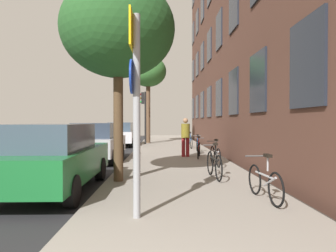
{
  "coord_description": "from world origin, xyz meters",
  "views": [
    {
      "loc": [
        0.46,
        -1.02,
        1.69
      ],
      "look_at": [
        0.74,
        10.77,
        1.52
      ],
      "focal_mm": 32.72,
      "sensor_mm": 36.0,
      "label": 1
    }
  ],
  "objects_px": {
    "bicycle_5": "(190,142)",
    "car_2": "(121,134)",
    "sign_post": "(135,97)",
    "traffic_light": "(144,108)",
    "bicycle_0": "(265,182)",
    "tree_far": "(148,72)",
    "bicycle_4": "(198,145)",
    "bicycle_3": "(199,149)",
    "pedestrian_0": "(186,135)",
    "car_1": "(97,142)",
    "car_0": "(53,157)",
    "tree_near": "(118,30)",
    "bicycle_1": "(214,164)",
    "bicycle_2": "(215,155)"
  },
  "relations": [
    {
      "from": "bicycle_4",
      "to": "car_2",
      "type": "bearing_deg",
      "value": 130.61
    },
    {
      "from": "bicycle_0",
      "to": "car_2",
      "type": "xyz_separation_m",
      "value": [
        -4.77,
        14.95,
        0.36
      ]
    },
    {
      "from": "bicycle_2",
      "to": "pedestrian_0",
      "type": "relative_size",
      "value": 0.94
    },
    {
      "from": "tree_far",
      "to": "bicycle_2",
      "type": "height_order",
      "value": "tree_far"
    },
    {
      "from": "traffic_light",
      "to": "pedestrian_0",
      "type": "height_order",
      "value": "traffic_light"
    },
    {
      "from": "bicycle_1",
      "to": "car_2",
      "type": "relative_size",
      "value": 0.39
    },
    {
      "from": "tree_near",
      "to": "bicycle_1",
      "type": "bearing_deg",
      "value": 7.41
    },
    {
      "from": "bicycle_5",
      "to": "car_1",
      "type": "xyz_separation_m",
      "value": [
        -4.39,
        -5.13,
        0.34
      ]
    },
    {
      "from": "traffic_light",
      "to": "bicycle_3",
      "type": "relative_size",
      "value": 2.12
    },
    {
      "from": "bicycle_4",
      "to": "car_2",
      "type": "distance_m",
      "value": 7.06
    },
    {
      "from": "bicycle_3",
      "to": "bicycle_4",
      "type": "bearing_deg",
      "value": 84.43
    },
    {
      "from": "bicycle_5",
      "to": "car_1",
      "type": "relative_size",
      "value": 0.43
    },
    {
      "from": "bicycle_5",
      "to": "car_1",
      "type": "bearing_deg",
      "value": -130.52
    },
    {
      "from": "bicycle_2",
      "to": "car_2",
      "type": "height_order",
      "value": "car_2"
    },
    {
      "from": "car_1",
      "to": "car_2",
      "type": "bearing_deg",
      "value": 90.27
    },
    {
      "from": "bicycle_5",
      "to": "car_2",
      "type": "bearing_deg",
      "value": 146.27
    },
    {
      "from": "tree_far",
      "to": "car_1",
      "type": "relative_size",
      "value": 1.58
    },
    {
      "from": "sign_post",
      "to": "car_2",
      "type": "height_order",
      "value": "sign_post"
    },
    {
      "from": "traffic_light",
      "to": "bicycle_0",
      "type": "xyz_separation_m",
      "value": [
        3.24,
        -15.35,
        -2.14
      ]
    },
    {
      "from": "bicycle_0",
      "to": "pedestrian_0",
      "type": "bearing_deg",
      "value": 97.18
    },
    {
      "from": "traffic_light",
      "to": "bicycle_0",
      "type": "relative_size",
      "value": 2.22
    },
    {
      "from": "bicycle_4",
      "to": "car_0",
      "type": "xyz_separation_m",
      "value": [
        -4.46,
        -8.28,
        0.36
      ]
    },
    {
      "from": "tree_far",
      "to": "bicycle_2",
      "type": "xyz_separation_m",
      "value": [
        2.87,
        -11.74,
        -4.82
      ]
    },
    {
      "from": "car_2",
      "to": "pedestrian_0",
      "type": "bearing_deg",
      "value": -62.54
    },
    {
      "from": "bicycle_2",
      "to": "bicycle_5",
      "type": "bearing_deg",
      "value": 91.79
    },
    {
      "from": "tree_far",
      "to": "car_2",
      "type": "bearing_deg",
      "value": -138.28
    },
    {
      "from": "bicycle_4",
      "to": "bicycle_5",
      "type": "xyz_separation_m",
      "value": [
        -0.17,
        2.4,
        0.02
      ]
    },
    {
      "from": "bicycle_2",
      "to": "car_1",
      "type": "relative_size",
      "value": 0.4
    },
    {
      "from": "bicycle_0",
      "to": "car_1",
      "type": "distance_m",
      "value": 8.35
    },
    {
      "from": "car_0",
      "to": "car_2",
      "type": "xyz_separation_m",
      "value": [
        -0.13,
        13.64,
        -0.0
      ]
    },
    {
      "from": "tree_near",
      "to": "bicycle_0",
      "type": "bearing_deg",
      "value": -32.95
    },
    {
      "from": "bicycle_2",
      "to": "bicycle_0",
      "type": "bearing_deg",
      "value": -88.53
    },
    {
      "from": "sign_post",
      "to": "car_0",
      "type": "height_order",
      "value": "sign_post"
    },
    {
      "from": "tree_near",
      "to": "car_0",
      "type": "xyz_separation_m",
      "value": [
        -1.46,
        -0.75,
        -3.25
      ]
    },
    {
      "from": "car_2",
      "to": "bicycle_1",
      "type": "bearing_deg",
      "value": -71.55
    },
    {
      "from": "bicycle_5",
      "to": "pedestrian_0",
      "type": "height_order",
      "value": "pedestrian_0"
    },
    {
      "from": "bicycle_3",
      "to": "bicycle_4",
      "type": "distance_m",
      "value": 2.41
    },
    {
      "from": "tree_near",
      "to": "bicycle_5",
      "type": "distance_m",
      "value": 10.94
    },
    {
      "from": "bicycle_4",
      "to": "pedestrian_0",
      "type": "distance_m",
      "value": 2.22
    },
    {
      "from": "bicycle_3",
      "to": "traffic_light",
      "type": "bearing_deg",
      "value": 109.12
    },
    {
      "from": "pedestrian_0",
      "to": "bicycle_3",
      "type": "bearing_deg",
      "value": -37.61
    },
    {
      "from": "car_2",
      "to": "bicycle_5",
      "type": "bearing_deg",
      "value": -33.73
    },
    {
      "from": "sign_post",
      "to": "car_1",
      "type": "distance_m",
      "value": 8.31
    },
    {
      "from": "sign_post",
      "to": "pedestrian_0",
      "type": "relative_size",
      "value": 1.94
    },
    {
      "from": "tree_far",
      "to": "bicycle_4",
      "type": "xyz_separation_m",
      "value": [
        2.81,
        -6.94,
        -4.83
      ]
    },
    {
      "from": "traffic_light",
      "to": "car_2",
      "type": "relative_size",
      "value": 0.85
    },
    {
      "from": "traffic_light",
      "to": "bicycle_0",
      "type": "height_order",
      "value": "traffic_light"
    },
    {
      "from": "tree_near",
      "to": "bicycle_2",
      "type": "relative_size",
      "value": 3.26
    },
    {
      "from": "sign_post",
      "to": "bicycle_5",
      "type": "distance_m",
      "value": 13.3
    },
    {
      "from": "tree_far",
      "to": "bicycle_2",
      "type": "bearing_deg",
      "value": -76.26
    }
  ]
}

